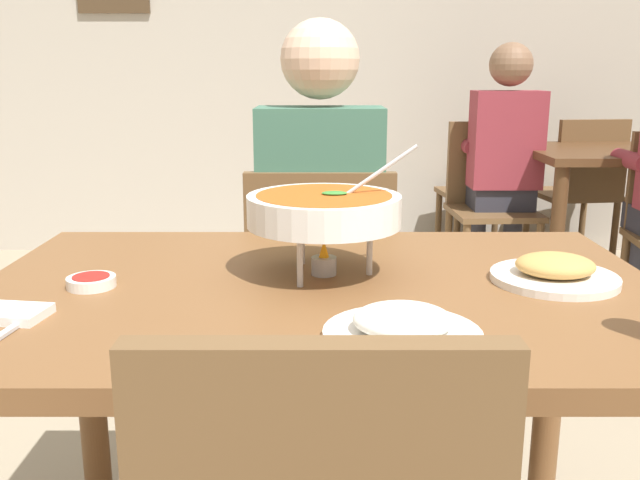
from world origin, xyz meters
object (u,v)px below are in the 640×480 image
patron_bg_left (503,153)px  diner_main (320,217)px  dining_table_far (623,176)px  chair_diner_main (320,296)px  chair_bg_corner (494,181)px  sauce_dish (91,281)px  chair_bg_left (489,196)px  rice_plate (403,328)px  appetizer_plate (555,272)px  dining_table_main (320,341)px  curry_bowl (324,211)px  chair_bg_window (581,184)px

patron_bg_left → diner_main: bearing=-120.8°
diner_main → dining_table_far: bearing=44.5°
chair_diner_main → chair_bg_corner: size_ratio=1.00×
sauce_dish → chair_bg_left: bearing=61.2°
rice_plate → appetizer_plate: size_ratio=1.00×
rice_plate → patron_bg_left: 2.79m
chair_bg_corner → patron_bg_left: patron_bg_left is taller
dining_table_main → chair_bg_corner: size_ratio=1.44×
diner_main → chair_bg_corner: diner_main is taller
dining_table_main → patron_bg_left: bearing=67.9°
chair_diner_main → curry_bowl: (0.01, -0.66, 0.39)m
chair_diner_main → dining_table_far: size_ratio=0.90×
diner_main → sauce_dish: diner_main is taller
chair_bg_corner → diner_main: bearing=-116.2°
curry_bowl → chair_bg_left: 2.57m
curry_bowl → dining_table_far: 2.75m
dining_table_main → sauce_dish: sauce_dish is taller
chair_bg_corner → chair_bg_window: bearing=-13.3°
chair_bg_left → sauce_dish: bearing=-118.8°
curry_bowl → appetizer_plate: (0.44, -0.05, -0.11)m
dining_table_main → patron_bg_left: size_ratio=0.99×
dining_table_far → chair_bg_corner: 0.81m
sauce_dish → chair_bg_left: size_ratio=0.10×
rice_plate → chair_diner_main: bearing=97.0°
chair_bg_left → patron_bg_left: bearing=-45.2°
dining_table_far → chair_bg_left: bearing=169.5°
chair_bg_left → rice_plate: bearing=-106.4°
appetizer_plate → chair_bg_left: size_ratio=0.27×
chair_bg_left → chair_bg_window: (0.64, 0.37, 0.00)m
dining_table_main → diner_main: bearing=90.0°
curry_bowl → chair_diner_main: bearing=90.7°
appetizer_plate → sauce_dish: appetizer_plate is taller
dining_table_far → patron_bg_left: 0.63m
sauce_dish → diner_main: bearing=61.0°
chair_diner_main → chair_bg_corner: bearing=64.1°
diner_main → appetizer_plate: bearing=-58.7°
chair_diner_main → rice_plate: 1.05m
dining_table_main → chair_diner_main: 0.74m
dining_table_main → chair_bg_corner: chair_bg_corner is taller
appetizer_plate → patron_bg_left: patron_bg_left is taller
sauce_dish → chair_bg_window: chair_bg_window is taller
dining_table_main → patron_bg_left: patron_bg_left is taller
chair_diner_main → diner_main: diner_main is taller
dining_table_far → chair_bg_window: bearing=93.2°
diner_main → curry_bowl: diner_main is taller
dining_table_main → chair_diner_main: chair_diner_main is taller
chair_diner_main → dining_table_far: 2.25m
diner_main → patron_bg_left: 1.89m
dining_table_main → appetizer_plate: appetizer_plate is taller
chair_bg_left → dining_table_main: bearing=-110.7°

